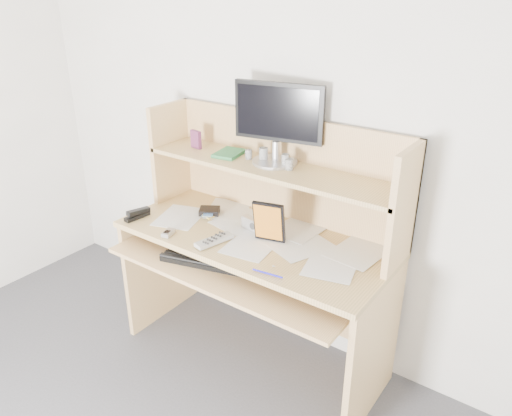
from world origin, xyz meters
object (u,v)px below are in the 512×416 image
Objects in this scene: keyboard at (213,259)px; monitor at (278,121)px; desk at (262,240)px; tv_remote at (214,240)px; game_case at (269,222)px.

keyboard is 1.16× the size of monitor.
desk is 0.28m from tv_remote.
monitor is at bearing 58.61° from keyboard.
desk is 0.61m from monitor.
desk is 2.67× the size of keyboard.
desk is at bearing -99.67° from monitor.
game_case is at bearing 21.48° from keyboard.
monitor is (0.11, 0.38, 0.53)m from tv_remote.
monitor is at bearing 88.86° from tv_remote.
desk is 0.29m from keyboard.
monitor is (-0.11, 0.23, 0.43)m from game_case.
desk is at bearing 50.57° from keyboard.
monitor is at bearing 101.17° from game_case.
game_case is (0.21, 0.16, 0.10)m from tv_remote.
game_case is at bearing -42.03° from desk.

